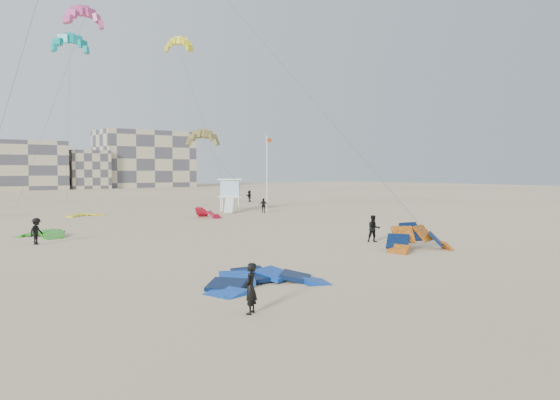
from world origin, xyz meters
TOP-DOWN VIEW (x-y plane):
  - ground at (0.00, 0.00)m, footprint 320.00×320.00m
  - kite_ground_blue at (-0.79, 0.75)m, footprint 5.27×5.51m
  - kite_ground_orange at (12.11, 3.30)m, footprint 4.93×4.92m
  - kite_ground_green at (-4.00, 23.72)m, footprint 5.25×5.14m
  - kite_ground_red_far at (13.37, 30.67)m, footprint 3.37×3.21m
  - kite_ground_yellow at (4.10, 40.02)m, footprint 3.97×4.13m
  - kitesurfer_main at (-3.72, -2.50)m, footprint 0.73×0.70m
  - kitesurfer_b at (12.86, 7.60)m, footprint 1.09×1.03m
  - kitesurfer_c at (-5.20, 19.74)m, footprint 1.26×1.18m
  - kitesurfer_d at (21.64, 32.59)m, footprint 0.98×0.94m
  - kitesurfer_f at (32.21, 51.25)m, footprint 0.85×1.70m
  - kite_fly_pink at (6.17, 45.36)m, footprint 8.52×7.12m
  - kite_fly_olive at (14.30, 33.19)m, footprint 5.12×8.07m
  - kite_fly_yellow at (22.01, 54.05)m, footprint 9.25×5.53m
  - kite_fly_teal_b at (7.65, 55.97)m, footprint 5.43×5.21m
  - lifeguard_tower_near at (19.75, 36.55)m, footprint 3.74×5.70m
  - flagpole at (22.77, 33.50)m, footprint 0.71×0.11m
  - condo_east at (50.00, 132.00)m, footprint 26.00×14.00m
  - condo_fill_right at (32.00, 128.00)m, footprint 10.00×10.00m

SIDE VIEW (x-z plane):
  - ground at x=0.00m, z-range 0.00..0.00m
  - kite_ground_blue at x=-0.79m, z-range -0.96..0.96m
  - kite_ground_orange at x=12.11m, z-range -2.13..2.13m
  - kite_ground_green at x=-4.00m, z-range -0.81..0.81m
  - kite_ground_red_far at x=13.37m, z-range -1.57..1.57m
  - kite_ground_yellow at x=4.10m, z-range -0.30..0.30m
  - kitesurfer_d at x=21.64m, z-range 0.00..1.64m
  - kitesurfer_main at x=-3.72m, z-range 0.00..1.69m
  - kitesurfer_c at x=-5.20m, z-range 0.00..1.71m
  - kitesurfer_f at x=32.21m, z-range 0.00..1.75m
  - kitesurfer_b at x=12.86m, z-range 0.00..1.78m
  - lifeguard_tower_near at x=19.75m, z-range -0.02..3.77m
  - flagpole at x=22.77m, z-range 0.20..8.93m
  - condo_fill_right at x=32.00m, z-range 0.00..10.00m
  - kite_fly_olive at x=14.30m, z-range 3.81..12.19m
  - condo_east at x=50.00m, z-range 0.00..16.00m
  - kite_fly_teal_b at x=7.65m, z-range 10.30..31.51m
  - kite_fly_pink at x=6.17m, z-range 10.60..32.87m
  - kite_fly_yellow at x=22.01m, z-range 11.03..33.81m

